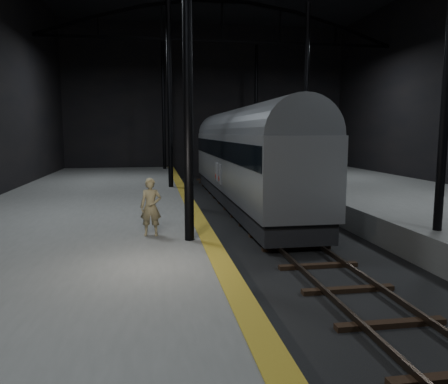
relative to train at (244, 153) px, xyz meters
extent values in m
plane|color=black|center=(0.00, -6.83, -2.85)|extent=(44.00, 44.00, 0.00)
cube|color=#585856|center=(-7.50, -6.83, -2.35)|extent=(9.00, 43.80, 1.00)
cube|color=olive|center=(-3.25, -6.83, -1.85)|extent=(0.50, 43.80, 0.01)
cube|color=#3F3328|center=(-0.72, -6.83, -2.68)|extent=(0.08, 43.00, 0.14)
cube|color=#3F3328|center=(0.72, -6.83, -2.68)|extent=(0.08, 43.00, 0.14)
cube|color=black|center=(0.00, -6.83, -2.79)|extent=(2.40, 42.00, 0.12)
cylinder|color=black|center=(-3.80, -10.83, 3.15)|extent=(0.26, 0.26, 10.00)
cylinder|color=black|center=(3.80, -10.83, 3.15)|extent=(0.26, 0.26, 10.00)
cylinder|color=black|center=(-3.80, 1.17, 3.15)|extent=(0.26, 0.26, 10.00)
cylinder|color=black|center=(3.80, 1.17, 3.15)|extent=(0.26, 0.26, 10.00)
cylinder|color=black|center=(-3.80, 13.17, 3.15)|extent=(0.26, 0.26, 10.00)
cylinder|color=black|center=(3.80, 13.17, 3.15)|extent=(0.26, 0.26, 10.00)
cube|color=black|center=(0.00, 7.17, 7.15)|extent=(23.60, 0.15, 0.18)
cube|color=#A7AAAF|center=(0.00, 0.00, -0.41)|extent=(2.77, 19.13, 2.87)
cube|color=black|center=(0.00, 0.00, -2.21)|extent=(2.54, 18.75, 0.81)
cube|color=black|center=(0.00, 0.00, 0.26)|extent=(2.83, 18.85, 0.86)
cylinder|color=slate|center=(0.00, 0.00, 1.02)|extent=(2.72, 18.94, 2.72)
cube|color=black|center=(0.00, -6.70, -2.57)|extent=(1.72, 2.10, 0.33)
cube|color=black|center=(0.00, 6.70, -2.57)|extent=(1.72, 2.10, 0.33)
cube|color=silver|center=(-1.42, -0.96, -0.99)|extent=(0.04, 0.72, 1.00)
cube|color=silver|center=(-1.42, 0.19, -0.99)|extent=(0.04, 0.72, 1.00)
cylinder|color=#A72014|center=(-1.44, -0.78, -1.23)|extent=(0.03, 0.25, 0.25)
cylinder|color=#A72014|center=(-1.44, 0.36, -1.23)|extent=(0.03, 0.25, 0.25)
imported|color=#95845B|center=(-4.85, -10.13, -1.01)|extent=(0.67, 0.49, 1.68)
camera|label=1|loc=(-4.77, -22.68, 1.13)|focal=35.00mm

